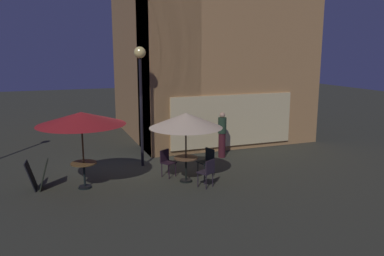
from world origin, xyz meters
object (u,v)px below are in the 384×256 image
(street_lamp_near_corner, at_px, (140,76))
(cafe_chair_1, at_px, (207,159))
(menu_sandwich_board, at_px, (37,175))
(patio_umbrella_1, at_px, (81,119))
(patio_umbrella_0, at_px, (186,121))
(cafe_chair_2, at_px, (167,160))
(patron_standing_0, at_px, (222,135))
(cafe_chair_0, at_px, (208,171))
(cafe_table_1, at_px, (84,169))
(cafe_table_0, at_px, (186,164))

(street_lamp_near_corner, xyz_separation_m, cafe_chair_1, (1.71, -1.90, -2.64))
(menu_sandwich_board, xyz_separation_m, patio_umbrella_1, (1.31, -0.36, 1.67))
(cafe_chair_1, bearing_deg, patio_umbrella_1, -19.74)
(street_lamp_near_corner, xyz_separation_m, patio_umbrella_0, (0.89, -2.13, -1.26))
(menu_sandwich_board, bearing_deg, patio_umbrella_1, -10.26)
(street_lamp_near_corner, height_order, menu_sandwich_board, street_lamp_near_corner)
(cafe_chair_2, xyz_separation_m, patron_standing_0, (2.66, 1.48, 0.34))
(street_lamp_near_corner, height_order, cafe_chair_0, street_lamp_near_corner)
(cafe_table_1, height_order, patron_standing_0, patron_standing_0)
(street_lamp_near_corner, distance_m, menu_sandwich_board, 4.61)
(cafe_table_1, relative_size, cafe_chair_1, 0.86)
(cafe_chair_1, bearing_deg, patron_standing_0, -141.91)
(cafe_chair_1, xyz_separation_m, cafe_chair_2, (-1.24, 0.46, -0.02))
(cafe_table_1, bearing_deg, cafe_chair_0, -19.99)
(street_lamp_near_corner, distance_m, cafe_table_1, 3.77)
(cafe_table_1, distance_m, cafe_chair_0, 3.68)
(patron_standing_0, bearing_deg, cafe_chair_1, -157.13)
(cafe_table_0, distance_m, patio_umbrella_0, 1.37)
(cafe_chair_0, bearing_deg, patio_umbrella_1, 41.21)
(patio_umbrella_0, height_order, patron_standing_0, patio_umbrella_0)
(menu_sandwich_board, distance_m, cafe_chair_0, 5.03)
(street_lamp_near_corner, xyz_separation_m, patron_standing_0, (3.13, 0.04, -2.32))
(cafe_table_0, relative_size, patio_umbrella_1, 0.30)
(cafe_chair_2, bearing_deg, cafe_chair_0, -1.17)
(cafe_table_1, bearing_deg, patio_umbrella_0, -9.39)
(street_lamp_near_corner, bearing_deg, cafe_table_0, -67.35)
(street_lamp_near_corner, distance_m, patio_umbrella_0, 2.63)
(patio_umbrella_0, xyz_separation_m, cafe_chair_2, (-0.42, 0.69, -1.40))
(patron_standing_0, bearing_deg, cafe_table_1, 166.59)
(cafe_table_1, bearing_deg, patron_standing_0, 17.54)
(street_lamp_near_corner, bearing_deg, menu_sandwich_board, -159.84)
(street_lamp_near_corner, bearing_deg, cafe_table_1, -142.88)
(menu_sandwich_board, distance_m, cafe_chair_2, 3.94)
(cafe_chair_0, relative_size, cafe_chair_1, 0.94)
(cafe_chair_0, xyz_separation_m, cafe_chair_1, (0.41, 0.99, 0.04))
(cafe_table_0, distance_m, cafe_chair_0, 0.86)
(cafe_table_1, bearing_deg, patio_umbrella_1, 180.00)
(cafe_table_0, bearing_deg, patio_umbrella_1, 170.61)
(patio_umbrella_0, relative_size, cafe_chair_1, 2.46)
(menu_sandwich_board, height_order, cafe_chair_2, cafe_chair_2)
(cafe_table_1, height_order, cafe_chair_1, cafe_chair_1)
(cafe_table_1, distance_m, patron_standing_0, 5.55)
(patio_umbrella_1, bearing_deg, cafe_chair_0, -19.99)
(menu_sandwich_board, distance_m, patio_umbrella_1, 2.15)
(cafe_table_0, bearing_deg, menu_sandwich_board, 168.81)
(patio_umbrella_0, bearing_deg, patron_standing_0, 44.09)
(menu_sandwich_board, bearing_deg, cafe_chair_2, 2.61)
(patio_umbrella_0, distance_m, patron_standing_0, 3.30)
(patio_umbrella_0, xyz_separation_m, patron_standing_0, (2.24, 2.17, -1.06))
(menu_sandwich_board, xyz_separation_m, cafe_chair_0, (4.77, -1.62, 0.09))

